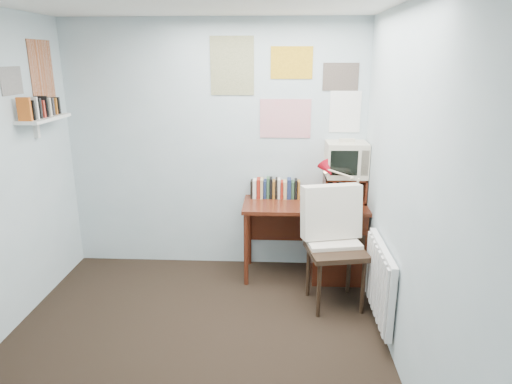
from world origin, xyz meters
TOP-DOWN VIEW (x-y plane):
  - ground at (0.00, 0.00)m, footprint 3.50×3.50m
  - back_wall at (0.00, 1.75)m, footprint 3.00×0.02m
  - right_wall at (1.50, 0.00)m, footprint 0.02×3.50m
  - desk at (1.17, 1.48)m, footprint 1.20×0.55m
  - desk_chair at (1.15, 0.91)m, footprint 0.61×0.59m
  - desk_lamp at (1.36, 1.31)m, footprint 0.32×0.29m
  - tv_riser at (1.29, 1.59)m, footprint 0.40×0.30m
  - crt_tv at (1.29, 1.61)m, footprint 0.40×0.37m
  - book_row at (0.66, 1.66)m, footprint 0.60×0.14m
  - radiator at (1.46, 0.55)m, footprint 0.09×0.80m
  - wall_shelf at (-1.40, 1.10)m, footprint 0.20×0.62m
  - posters_back at (0.70, 1.74)m, footprint 1.20×0.01m
  - posters_left at (-1.49, 1.10)m, footprint 0.01×0.70m

SIDE VIEW (x-z plane):
  - ground at x=0.00m, z-range 0.00..0.00m
  - desk at x=1.17m, z-range 0.03..0.79m
  - radiator at x=1.46m, z-range 0.12..0.72m
  - desk_chair at x=1.15m, z-range 0.00..1.03m
  - book_row at x=0.66m, z-range 0.76..0.98m
  - tv_riser at x=1.29m, z-range 0.76..1.01m
  - desk_lamp at x=1.36m, z-range 0.76..1.16m
  - crt_tv at x=1.29m, z-range 1.01..1.38m
  - back_wall at x=0.00m, z-range 0.00..2.50m
  - right_wall at x=1.50m, z-range 0.00..2.50m
  - wall_shelf at x=-1.40m, z-range 1.50..1.74m
  - posters_back at x=0.70m, z-range 1.40..2.30m
  - posters_left at x=-1.49m, z-range 1.70..2.30m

